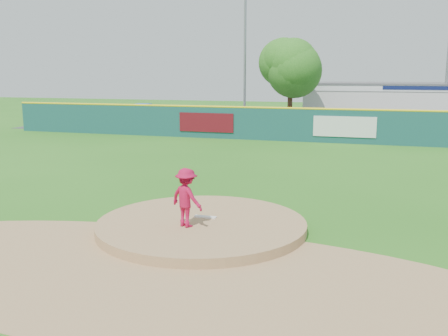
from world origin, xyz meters
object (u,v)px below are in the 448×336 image
(playground_slide, at_px, (142,115))
(deciduous_tree, at_px, (291,66))
(pool_building_grp, at_px, (401,103))
(van, at_px, (243,123))
(pitcher, at_px, (186,198))
(light_pole_left, at_px, (245,48))

(playground_slide, distance_m, deciduous_tree, 12.04)
(pool_building_grp, height_order, playground_slide, pool_building_grp)
(van, height_order, pool_building_grp, pool_building_grp)
(playground_slide, bearing_deg, deciduous_tree, 7.15)
(pitcher, height_order, light_pole_left, light_pole_left)
(pool_building_grp, distance_m, deciduous_tree, 11.01)
(light_pole_left, bearing_deg, pitcher, -78.11)
(deciduous_tree, distance_m, light_pole_left, 4.72)
(pitcher, height_order, playground_slide, pitcher)
(van, relative_size, deciduous_tree, 0.75)
(pitcher, height_order, van, pitcher)
(pool_building_grp, bearing_deg, deciduous_tree, -138.84)
(playground_slide, bearing_deg, pitcher, -61.37)
(pitcher, height_order, pool_building_grp, pool_building_grp)
(pitcher, bearing_deg, deciduous_tree, -62.27)
(pitcher, distance_m, playground_slide, 27.50)
(van, bearing_deg, deciduous_tree, -20.48)
(pool_building_grp, relative_size, light_pole_left, 1.38)
(pool_building_grp, height_order, deciduous_tree, deciduous_tree)
(playground_slide, bearing_deg, pool_building_grp, 23.49)
(pitcher, distance_m, light_pole_left, 28.61)
(van, distance_m, pool_building_grp, 15.44)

